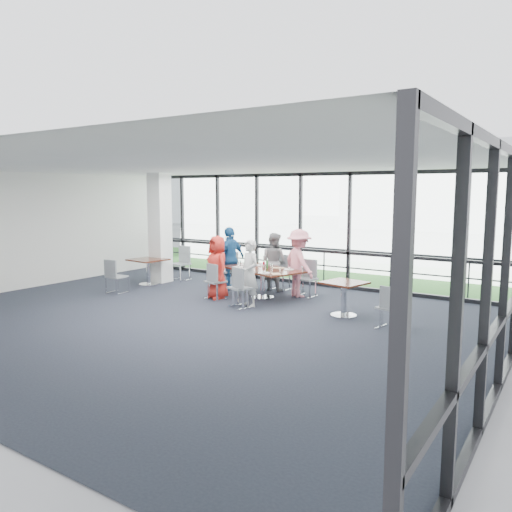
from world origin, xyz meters
The scene contains 41 objects.
floor centered at (0.00, 0.00, -0.01)m, with size 12.00×10.00×0.02m, color #1F232F.
ceiling centered at (0.00, 0.00, 3.20)m, with size 12.00×10.00×0.04m, color white.
wall_left centered at (-6.00, 0.00, 1.60)m, with size 0.10×10.00×3.20m, color silver.
curtain_wall_back centered at (0.00, 5.00, 1.60)m, with size 12.00×0.10×3.20m, color white.
curtain_wall_right centered at (6.00, 0.00, 1.60)m, with size 0.10×10.00×3.20m, color white.
structural_column centered at (-3.60, 3.00, 1.60)m, with size 0.50×0.50×3.20m, color white.
apron centered at (0.00, 10.00, -0.02)m, with size 80.00×70.00×0.02m, color slate.
grass_strip centered at (0.00, 8.00, 0.01)m, with size 80.00×5.00×0.01m, color #286223.
hangar_aux centered at (-18.00, 28.00, 2.00)m, with size 10.00×6.00×4.00m, color white.
guard_rail centered at (0.00, 5.60, 0.50)m, with size 0.06×0.06×12.00m, color #2D2D33.
main_table centered at (0.16, 2.73, 0.64)m, with size 2.33×1.74×0.75m.
side_table_left centered at (-3.55, 2.43, 0.64)m, with size 1.00×1.00×0.75m.
side_table_right centered at (2.62, 2.13, 0.63)m, with size 0.97×0.97×0.75m.
diner_near_left centered at (-0.75, 2.06, 0.79)m, with size 0.77×0.50×1.58m, color red.
diner_near_right centered at (0.41, 1.78, 0.78)m, with size 0.57×0.42×1.57m, color silver.
diner_far_left centered at (-0.13, 3.75, 0.78)m, with size 0.76×0.47×1.57m, color gray.
diner_far_right centered at (0.84, 3.38, 0.86)m, with size 1.12×0.58×1.73m, color pink.
diner_end centered at (-1.16, 3.16, 0.86)m, with size 1.01×0.55×1.72m, color #1C558F.
chair_main_nl centered at (-0.73, 1.95, 0.45)m, with size 0.44×0.44×0.89m, color gray, non-canonical shape.
chair_main_nr centered at (0.31, 1.54, 0.47)m, with size 0.46×0.46×0.94m, color gray, non-canonical shape.
chair_main_fl centered at (0.02, 3.85, 0.46)m, with size 0.45×0.45×0.92m, color gray, non-canonical shape.
chair_main_fr centered at (1.02, 3.47, 0.46)m, with size 0.45×0.45×0.91m, color gray, non-canonical shape.
chair_main_end centered at (-1.35, 3.19, 0.49)m, with size 0.48×0.48×0.98m, color gray, non-canonical shape.
chair_spare_la centered at (-3.36, 1.11, 0.44)m, with size 0.43×0.43×0.88m, color gray, non-canonical shape.
chair_spare_lb centered at (-3.26, 3.48, 0.50)m, with size 0.49×0.49×1.00m, color gray, non-canonical shape.
chair_spare_r centered at (3.78, 1.65, 0.43)m, with size 0.42×0.42×0.85m, color gray, non-canonical shape.
plate_nl centered at (-0.47, 2.56, 0.76)m, with size 0.28×0.28×0.01m, color white.
plate_nr centered at (0.57, 2.15, 0.76)m, with size 0.28×0.28×0.01m, color white.
plate_fl centered at (-0.19, 3.17, 0.76)m, with size 0.28×0.28×0.01m, color white.
plate_fr centered at (0.81, 2.94, 0.76)m, with size 0.24×0.24×0.01m, color white.
plate_end centered at (-0.68, 3.02, 0.76)m, with size 0.24×0.24×0.01m, color white.
tumbler_a centered at (-0.16, 2.51, 0.82)m, with size 0.07×0.07×0.13m, color white.
tumbler_b centered at (0.41, 2.44, 0.82)m, with size 0.07×0.07×0.14m, color white.
tumbler_c centered at (0.32, 2.91, 0.81)m, with size 0.06×0.06×0.13m, color white.
tumbler_d centered at (-0.60, 2.80, 0.82)m, with size 0.07×0.07×0.13m, color white.
menu_a centered at (-0.10, 2.31, 0.75)m, with size 0.28×0.19×0.00m, color beige.
menu_b centered at (0.86, 2.21, 0.75)m, with size 0.29×0.21×0.00m, color beige.
menu_c centered at (0.43, 3.04, 0.75)m, with size 0.31×0.22×0.00m, color beige.
condiment_caddy centered at (0.20, 2.77, 0.77)m, with size 0.10×0.07×0.04m, color black.
ketchup_bottle centered at (0.18, 2.76, 0.84)m, with size 0.06×0.06×0.18m, color maroon.
green_bottle centered at (0.24, 2.80, 0.85)m, with size 0.05×0.05×0.20m, color #1C6D25.
Camera 1 is at (6.81, -7.69, 2.67)m, focal length 35.00 mm.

